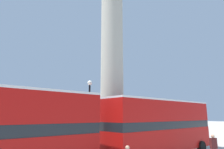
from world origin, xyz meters
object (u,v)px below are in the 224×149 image
at_px(monument_column, 112,51).
at_px(pedestrian_near_lamp, 214,146).
at_px(street_lamp, 89,117).
at_px(bus_a, 161,125).

relative_size(monument_column, pedestrian_near_lamp, 12.87).
bearing_deg(street_lamp, monument_column, 27.06).
bearing_deg(bus_a, monument_column, 101.62).
height_order(monument_column, pedestrian_near_lamp, monument_column).
xyz_separation_m(bus_a, pedestrian_near_lamp, (1.42, -3.21, -1.30)).
distance_m(bus_a, street_lamp, 5.58).
height_order(monument_column, bus_a, monument_column).
relative_size(monument_column, bus_a, 2.18).
distance_m(monument_column, bus_a, 8.39).
xyz_separation_m(bus_a, street_lamp, (-4.76, 2.84, 0.58)).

